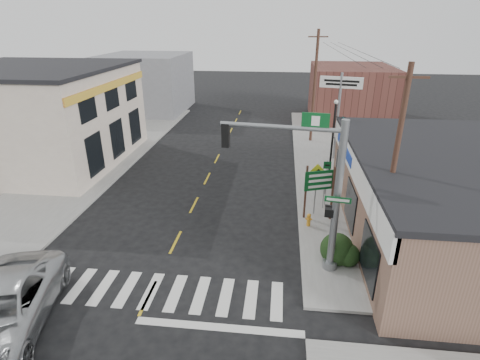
# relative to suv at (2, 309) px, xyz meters

# --- Properties ---
(ground) EXTENTS (140.00, 140.00, 0.00)m
(ground) POSITION_rel_suv_xyz_m (4.34, 2.10, -0.87)
(ground) COLOR black
(ground) RESTS_ON ground
(sidewalk_right) EXTENTS (6.00, 38.00, 0.13)m
(sidewalk_right) POSITION_rel_suv_xyz_m (13.34, 15.10, -0.81)
(sidewalk_right) COLOR gray
(sidewalk_right) RESTS_ON ground
(sidewalk_left) EXTENTS (6.00, 38.00, 0.13)m
(sidewalk_left) POSITION_rel_suv_xyz_m (-4.66, 15.10, -0.81)
(sidewalk_left) COLOR gray
(sidewalk_left) RESTS_ON ground
(center_line) EXTENTS (0.12, 56.00, 0.01)m
(center_line) POSITION_rel_suv_xyz_m (4.34, 10.10, -0.87)
(center_line) COLOR gold
(center_line) RESTS_ON ground
(crosswalk) EXTENTS (11.00, 2.20, 0.01)m
(crosswalk) POSITION_rel_suv_xyz_m (4.34, 2.50, -0.87)
(crosswalk) COLOR silver
(crosswalk) RESTS_ON ground
(left_building) EXTENTS (12.00, 12.00, 6.80)m
(left_building) POSITION_rel_suv_xyz_m (-8.66, 16.10, 2.53)
(left_building) COLOR beige
(left_building) RESTS_ON ground
(bldg_distant_right) EXTENTS (8.00, 10.00, 5.60)m
(bldg_distant_right) POSITION_rel_suv_xyz_m (16.34, 32.10, 1.93)
(bldg_distant_right) COLOR brown
(bldg_distant_right) RESTS_ON ground
(bldg_distant_left) EXTENTS (9.00, 10.00, 6.40)m
(bldg_distant_left) POSITION_rel_suv_xyz_m (-6.66, 34.10, 2.33)
(bldg_distant_left) COLOR slate
(bldg_distant_left) RESTS_ON ground
(suv) EXTENTS (4.30, 6.80, 1.75)m
(suv) POSITION_rel_suv_xyz_m (0.00, 0.00, 0.00)
(suv) COLOR #ABAEB1
(suv) RESTS_ON ground
(traffic_signal_pole) EXTENTS (5.28, 0.39, 6.68)m
(traffic_signal_pole) POSITION_rel_suv_xyz_m (10.74, 4.69, 3.23)
(traffic_signal_pole) COLOR gray
(traffic_signal_pole) RESTS_ON sidewalk_right
(guide_sign) EXTENTS (1.70, 0.14, 2.98)m
(guide_sign) POSITION_rel_suv_xyz_m (11.33, 9.05, 1.17)
(guide_sign) COLOR #492E22
(guide_sign) RESTS_ON sidewalk_right
(fire_hydrant) EXTENTS (0.22, 0.22, 0.70)m
(fire_hydrant) POSITION_rel_suv_xyz_m (10.83, 8.20, -0.37)
(fire_hydrant) COLOR orange
(fire_hydrant) RESTS_ON sidewalk_right
(ped_crossing_sign) EXTENTS (1.14, 0.08, 2.94)m
(ped_crossing_sign) POSITION_rel_suv_xyz_m (11.20, 9.57, 1.25)
(ped_crossing_sign) COLOR gray
(ped_crossing_sign) RESTS_ON sidewalk_right
(lamp_post) EXTENTS (0.69, 0.54, 5.29)m
(lamp_post) POSITION_rel_suv_xyz_m (12.60, 14.73, 2.32)
(lamp_post) COLOR black
(lamp_post) RESTS_ON sidewalk_right
(dance_center_sign) EXTENTS (3.02, 0.19, 6.41)m
(dance_center_sign) POSITION_rel_suv_xyz_m (13.34, 18.91, 4.11)
(dance_center_sign) COLOR gray
(dance_center_sign) RESTS_ON sidewalk_right
(bare_tree) EXTENTS (2.09, 2.09, 4.18)m
(bare_tree) POSITION_rel_suv_xyz_m (14.20, 7.30, 2.55)
(bare_tree) COLOR black
(bare_tree) RESTS_ON sidewalk_right
(shrub_front) EXTENTS (1.46, 1.46, 1.10)m
(shrub_front) POSITION_rel_suv_xyz_m (11.88, 5.29, -0.20)
(shrub_front) COLOR #163D17
(shrub_front) RESTS_ON sidewalk_right
(shrub_back) EXTENTS (1.20, 1.20, 0.90)m
(shrub_back) POSITION_rel_suv_xyz_m (13.46, 11.66, -0.29)
(shrub_back) COLOR #1B3211
(shrub_back) RESTS_ON sidewalk_right
(utility_pole_near) EXTENTS (1.47, 0.22, 8.43)m
(utility_pole_near) POSITION_rel_suv_xyz_m (13.84, 5.82, 3.58)
(utility_pole_near) COLOR #423121
(utility_pole_near) RESTS_ON sidewalk_right
(utility_pole_far) EXTENTS (1.60, 0.24, 9.20)m
(utility_pole_far) POSITION_rel_suv_xyz_m (11.84, 23.42, 3.97)
(utility_pole_far) COLOR #3B2917
(utility_pole_far) RESTS_ON sidewalk_right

